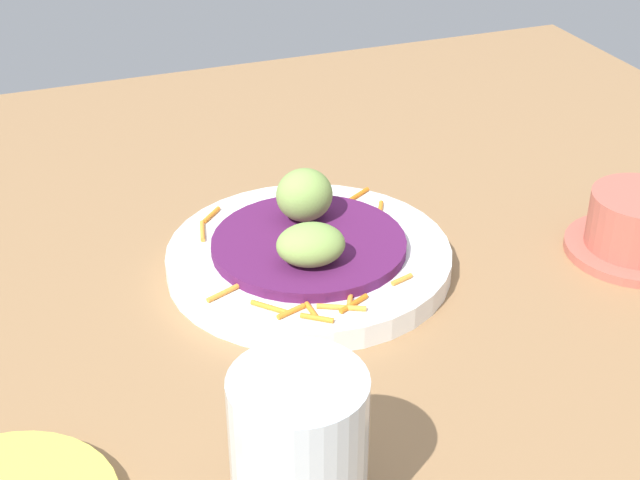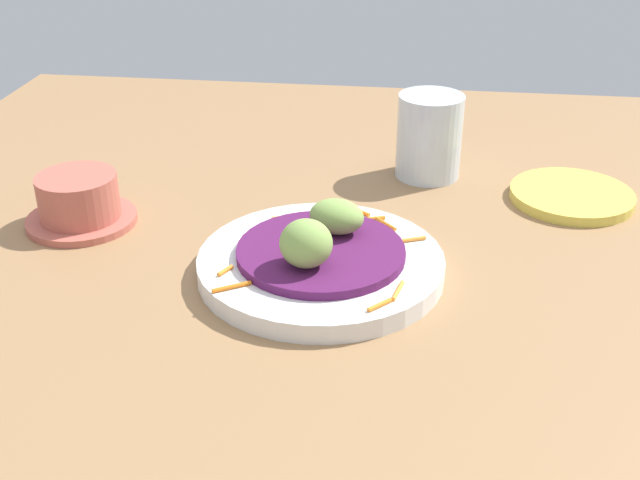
% 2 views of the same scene
% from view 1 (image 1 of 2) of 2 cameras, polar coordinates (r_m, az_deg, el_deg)
% --- Properties ---
extents(table_surface, '(1.10, 1.10, 0.02)m').
position_cam_1_polar(table_surface, '(0.75, 1.33, -4.24)').
color(table_surface, '#936D47').
rests_on(table_surface, ground).
extents(main_plate, '(0.24, 0.24, 0.02)m').
position_cam_1_polar(main_plate, '(0.78, -0.68, -1.15)').
color(main_plate, white).
rests_on(main_plate, table_surface).
extents(cabbage_bed, '(0.16, 0.16, 0.01)m').
position_cam_1_polar(cabbage_bed, '(0.77, -0.68, -0.26)').
color(cabbage_bed, '#51194C').
rests_on(cabbage_bed, main_plate).
extents(carrot_garnish, '(0.19, 0.20, 0.00)m').
position_cam_1_polar(carrot_garnish, '(0.74, -1.05, -1.89)').
color(carrot_garnish, orange).
rests_on(carrot_garnish, main_plate).
extents(guac_scoop_left, '(0.05, 0.05, 0.05)m').
position_cam_1_polar(guac_scoop_left, '(0.79, -0.81, 2.79)').
color(guac_scoop_left, '#84A851').
rests_on(guac_scoop_left, cabbage_bed).
extents(guac_scoop_center, '(0.06, 0.05, 0.03)m').
position_cam_1_polar(guac_scoop_center, '(0.73, -0.57, -0.29)').
color(guac_scoop_center, '#84A851').
rests_on(guac_scoop_center, cabbage_bed).
extents(terracotta_bowl, '(0.12, 0.12, 0.06)m').
position_cam_1_polar(terracotta_bowl, '(0.84, 18.78, 0.74)').
color(terracotta_bowl, '#B75B4C').
rests_on(terracotta_bowl, table_surface).
extents(water_glass, '(0.08, 0.08, 0.10)m').
position_cam_1_polar(water_glass, '(0.54, -1.30, -12.72)').
color(water_glass, silver).
rests_on(water_glass, table_surface).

